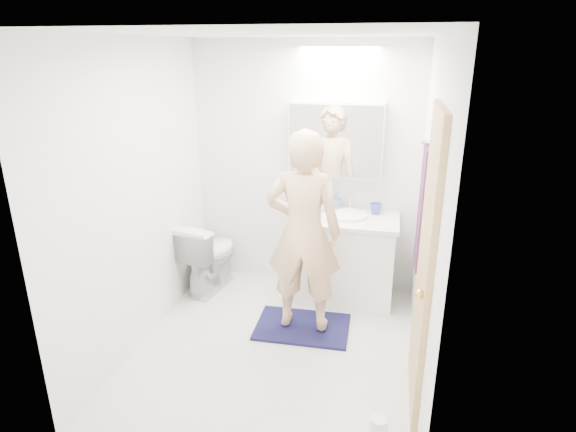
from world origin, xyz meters
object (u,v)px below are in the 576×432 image
(soap_bottle_b, at_px, (336,202))
(toilet_paper_roll, at_px, (379,425))
(soap_bottle_a, at_px, (324,199))
(toothbrush_cup, at_px, (376,209))
(toilet, at_px, (209,255))
(medicine_cabinet, at_px, (336,140))
(person, at_px, (304,233))
(vanity_cabinet, at_px, (345,260))

(soap_bottle_b, bearing_deg, toilet_paper_roll, -74.25)
(soap_bottle_a, xyz_separation_m, toothbrush_cup, (0.49, 0.01, -0.07))
(toilet, xyz_separation_m, toilet_paper_roll, (1.75, -1.61, -0.31))
(medicine_cabinet, xyz_separation_m, toilet_paper_roll, (0.56, -1.93, -1.45))
(toilet, distance_m, soap_bottle_a, 1.28)
(soap_bottle_a, bearing_deg, medicine_cabinet, 35.79)
(soap_bottle_b, height_order, toothbrush_cup, soap_bottle_b)
(soap_bottle_a, relative_size, toilet_paper_roll, 2.17)
(medicine_cabinet, xyz_separation_m, toilet, (-1.19, -0.33, -1.14))
(medicine_cabinet, distance_m, toilet, 1.68)
(soap_bottle_a, bearing_deg, toothbrush_cup, 1.17)
(person, height_order, toothbrush_cup, person)
(soap_bottle_b, bearing_deg, person, -100.92)
(soap_bottle_a, bearing_deg, toilet, -166.55)
(person, height_order, soap_bottle_a, person)
(person, bearing_deg, toothbrush_cup, -125.08)
(medicine_cabinet, height_order, soap_bottle_a, medicine_cabinet)
(person, bearing_deg, toilet, -28.41)
(vanity_cabinet, bearing_deg, toothbrush_cup, 32.86)
(medicine_cabinet, bearing_deg, toilet, -164.74)
(toothbrush_cup, bearing_deg, toilet_paper_roll, -85.21)
(toothbrush_cup, height_order, toilet_paper_roll, toothbrush_cup)
(vanity_cabinet, relative_size, soap_bottle_a, 3.77)
(vanity_cabinet, relative_size, medicine_cabinet, 1.02)
(toilet, relative_size, toilet_paper_roll, 6.60)
(toilet, bearing_deg, toilet_paper_roll, 147.70)
(toilet, bearing_deg, soap_bottle_b, -156.19)
(soap_bottle_a, height_order, toothbrush_cup, soap_bottle_a)
(soap_bottle_a, bearing_deg, person, -93.67)
(soap_bottle_a, relative_size, soap_bottle_b, 1.31)
(toilet, xyz_separation_m, soap_bottle_b, (1.22, 0.30, 0.55))
(toothbrush_cup, distance_m, toilet_paper_roll, 2.06)
(toilet, height_order, soap_bottle_a, soap_bottle_a)
(soap_bottle_b, bearing_deg, toilet, -166.37)
(vanity_cabinet, distance_m, soap_bottle_b, 0.57)
(vanity_cabinet, height_order, soap_bottle_a, soap_bottle_a)
(vanity_cabinet, xyz_separation_m, toilet_paper_roll, (0.41, -1.72, -0.34))
(person, relative_size, soap_bottle_b, 9.32)
(toilet, relative_size, person, 0.43)
(person, height_order, soap_bottle_b, person)
(soap_bottle_a, bearing_deg, soap_bottle_b, 15.37)
(soap_bottle_b, bearing_deg, soap_bottle_a, -164.63)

